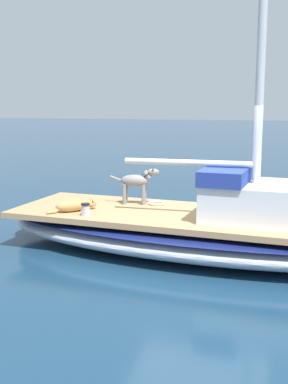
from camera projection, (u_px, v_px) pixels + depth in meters
name	position (u px, v px, depth m)	size (l,w,h in m)	color
ground_plane	(200.00, 252.00, 8.52)	(120.00, 120.00, 0.00)	navy
sailboat_main	(200.00, 233.00, 8.46)	(3.22, 7.45, 0.66)	#B2B7C1
cabin_house	(269.00, 200.00, 7.95)	(1.61, 2.35, 0.84)	silver
dog_grey	(137.00, 182.00, 9.22)	(0.27, 0.94, 0.70)	gray
dog_tan	(74.00, 205.00, 8.67)	(0.75, 0.72, 0.22)	tan
deck_winch	(85.00, 210.00, 8.35)	(0.16, 0.16, 0.21)	#B7B7BC
coiled_rope	(156.00, 203.00, 9.26)	(0.32, 0.32, 0.04)	beige
deck_towel	(70.00, 204.00, 9.20)	(0.56, 0.36, 0.03)	blue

